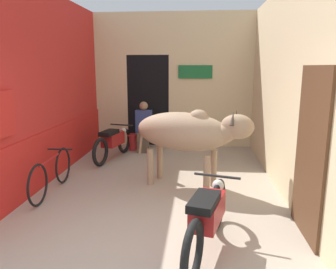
{
  "coord_description": "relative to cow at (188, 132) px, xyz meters",
  "views": [
    {
      "loc": [
        0.67,
        -2.97,
        2.08
      ],
      "look_at": [
        0.16,
        2.51,
        0.94
      ],
      "focal_mm": 35.0,
      "sensor_mm": 36.0,
      "label": 1
    }
  ],
  "objects": [
    {
      "name": "wall_left_shopfront",
      "position": [
        -2.63,
        0.22,
        0.68
      ],
      "size": [
        0.25,
        5.58,
        3.44
      ],
      "color": "red",
      "rests_on": "ground_plane"
    },
    {
      "name": "wall_back_with_doorway",
      "position": [
        -0.77,
        3.31,
        0.51
      ],
      "size": [
        4.1,
        0.93,
        3.44
      ],
      "color": "beige",
      "rests_on": "ground_plane"
    },
    {
      "name": "wall_right_with_door",
      "position": [
        1.64,
        0.18,
        0.72
      ],
      "size": [
        0.22,
        5.58,
        3.44
      ],
      "color": "beige",
      "rests_on": "ground_plane"
    },
    {
      "name": "cow",
      "position": [
        0.0,
        0.0,
        0.0
      ],
      "size": [
        2.14,
        1.23,
        1.41
      ],
      "color": "tan",
      "rests_on": "ground_plane"
    },
    {
      "name": "motorcycle_near",
      "position": [
        0.3,
        -2.07,
        -0.55
      ],
      "size": [
        0.68,
        1.83,
        0.77
      ],
      "color": "black",
      "rests_on": "ground_plane"
    },
    {
      "name": "motorcycle_far",
      "position": [
        -1.75,
        1.6,
        -0.57
      ],
      "size": [
        0.62,
        1.75,
        0.73
      ],
      "color": "black",
      "rests_on": "ground_plane"
    },
    {
      "name": "bicycle",
      "position": [
        -2.24,
        -0.52,
        -0.64
      ],
      "size": [
        0.44,
        1.66,
        0.66
      ],
      "color": "black",
      "rests_on": "ground_plane"
    },
    {
      "name": "shopkeeper_seated",
      "position": [
        -1.16,
        2.32,
        -0.33
      ],
      "size": [
        0.39,
        0.33,
        1.24
      ],
      "color": "brown",
      "rests_on": "ground_plane"
    },
    {
      "name": "plastic_stool",
      "position": [
        -1.45,
        2.43,
        -0.76
      ],
      "size": [
        0.31,
        0.31,
        0.41
      ],
      "color": "red",
      "rests_on": "ground_plane"
    }
  ]
}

